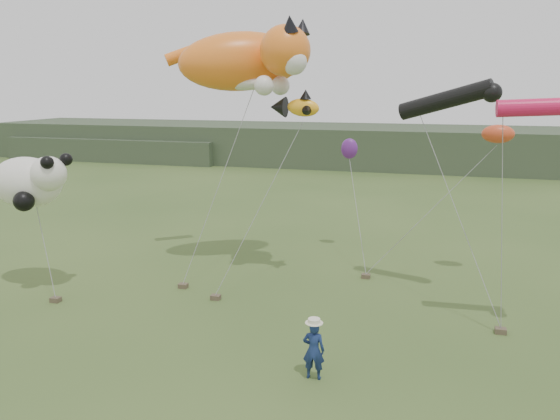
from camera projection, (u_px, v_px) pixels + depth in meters
The scene contains 9 objects.
ground at pixel (253, 370), 15.91m from camera, with size 120.00×120.00×0.00m, color #385123.
headland at pixel (358, 146), 58.26m from camera, with size 90.00×13.00×4.00m.
festival_attendant at pixel (314, 350), 15.29m from camera, with size 0.63×0.41×1.72m, color navy.
sandbag_anchors at pixel (260, 296), 21.27m from camera, with size 16.54×6.23×0.19m.
cat_kite at pixel (250, 60), 22.92m from camera, with size 7.23×4.96×3.08m.
fish_kite at pixel (294, 107), 21.94m from camera, with size 2.18×1.47×1.13m.
tube_kites at pixel (486, 101), 18.68m from camera, with size 6.27×4.59×1.56m.
panda_kite at pixel (30, 181), 21.46m from camera, with size 3.54×2.29×2.20m.
misc_kites at pixel (437, 140), 23.87m from camera, with size 7.51×3.09×1.93m.
Camera 1 is at (4.71, -13.73, 8.06)m, focal length 35.00 mm.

